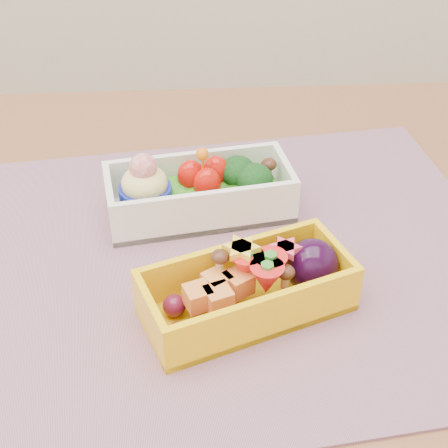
{
  "coord_description": "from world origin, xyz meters",
  "views": [
    {
      "loc": [
        -0.02,
        -0.42,
        1.14
      ],
      "look_at": [
        0.0,
        0.04,
        0.79
      ],
      "focal_mm": 52.7,
      "sensor_mm": 36.0,
      "label": 1
    }
  ],
  "objects": [
    {
      "name": "table",
      "position": [
        0.0,
        0.0,
        0.65
      ],
      "size": [
        1.2,
        0.8,
        0.75
      ],
      "color": "brown",
      "rests_on": "ground"
    },
    {
      "name": "bento_yellow",
      "position": [
        0.02,
        -0.03,
        0.78
      ],
      "size": [
        0.19,
        0.13,
        0.06
      ],
      "rotation": [
        0.0,
        0.0,
        0.36
      ],
      "color": "yellow",
      "rests_on": "placemat"
    },
    {
      "name": "bento_white",
      "position": [
        -0.02,
        0.11,
        0.78
      ],
      "size": [
        0.19,
        0.11,
        0.07
      ],
      "rotation": [
        0.0,
        0.0,
        0.16
      ],
      "color": "white",
      "rests_on": "placemat"
    },
    {
      "name": "placemat",
      "position": [
        -0.0,
        0.04,
        0.75
      ],
      "size": [
        0.58,
        0.47,
        0.0
      ],
      "primitive_type": "cube",
      "rotation": [
        0.0,
        0.0,
        0.12
      ],
      "color": "gray",
      "rests_on": "table"
    }
  ]
}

